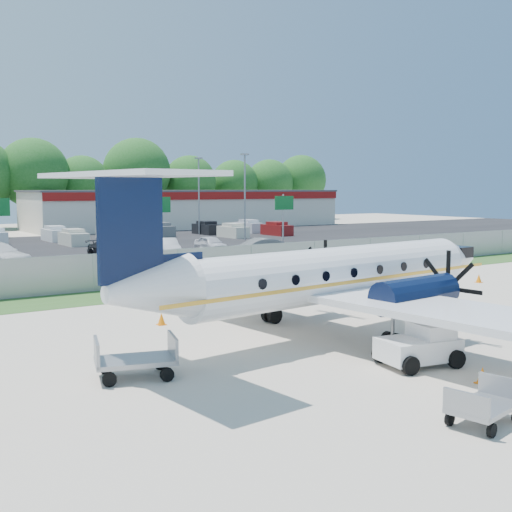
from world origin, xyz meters
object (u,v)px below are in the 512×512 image
pushback_tug (421,346)px  baggage_cart_far (484,405)px  baggage_cart_near (136,359)px  aircraft (329,275)px

pushback_tug → baggage_cart_far: 5.00m
pushback_tug → baggage_cart_near: (-7.86, 3.63, -0.06)m
aircraft → baggage_cart_near: 8.30m
aircraft → baggage_cart_far: size_ratio=9.58×
pushback_tug → aircraft: bearing=87.6°
aircraft → pushback_tug: (-0.20, -4.64, -1.66)m
aircraft → baggage_cart_near: size_ratio=7.46×
pushback_tug → baggage_cart_near: bearing=155.3°
pushback_tug → baggage_cart_far: pushback_tug is taller
baggage_cart_far → aircraft: bearing=72.3°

